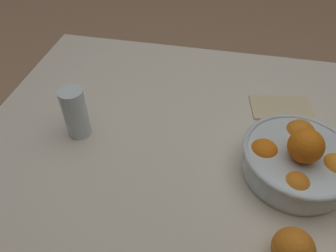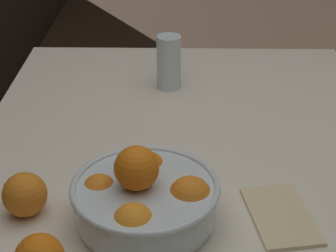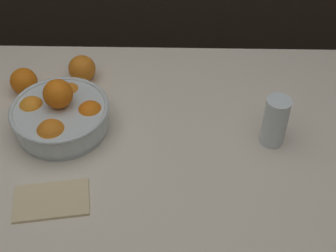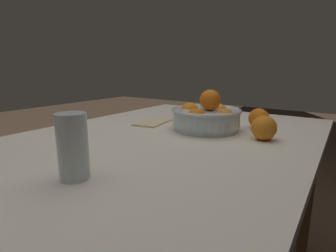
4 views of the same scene
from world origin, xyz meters
name	(u,v)px [view 1 (image 1 of 4)]	position (x,y,z in m)	size (l,w,h in m)	color
dining_table	(220,160)	(0.00, 0.00, 0.69)	(1.36, 0.95, 0.76)	beige
fruit_bowl	(297,160)	(-0.18, 0.07, 0.82)	(0.27, 0.27, 0.16)	silver
juice_glass	(76,114)	(0.40, 0.04, 0.83)	(0.07, 0.07, 0.14)	#F4A314
orange_loose_near_bowl	(293,249)	(-0.15, 0.30, 0.81)	(0.08, 0.08, 0.08)	orange
napkin	(281,108)	(-0.16, -0.17, 0.77)	(0.18, 0.11, 0.01)	beige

